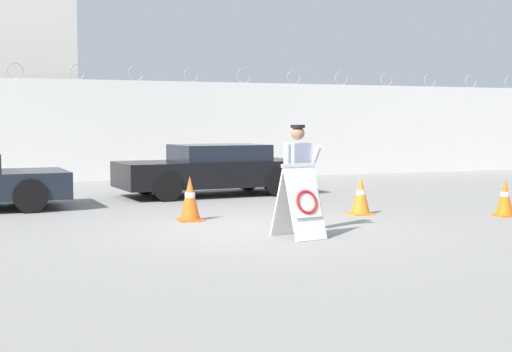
% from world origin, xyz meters
% --- Properties ---
extents(ground_plane, '(90.00, 90.00, 0.00)m').
position_xyz_m(ground_plane, '(0.00, 0.00, 0.00)').
color(ground_plane, gray).
extents(perimeter_wall, '(36.00, 0.30, 3.51)m').
position_xyz_m(perimeter_wall, '(-0.00, 11.15, 1.53)').
color(perimeter_wall, silver).
rests_on(perimeter_wall, ground_plane).
extents(barricade_sign, '(0.69, 0.85, 1.13)m').
position_xyz_m(barricade_sign, '(0.25, -1.01, 0.56)').
color(barricade_sign, white).
rests_on(barricade_sign, ground_plane).
extents(security_guard, '(0.67, 0.38, 1.72)m').
position_xyz_m(security_guard, '(0.43, -0.50, 0.95)').
color(security_guard, black).
rests_on(security_guard, ground_plane).
extents(traffic_cone_near, '(0.43, 0.43, 0.80)m').
position_xyz_m(traffic_cone_near, '(-0.83, 1.42, 0.40)').
color(traffic_cone_near, orange).
rests_on(traffic_cone_near, ground_plane).
extents(traffic_cone_mid, '(0.38, 0.38, 0.72)m').
position_xyz_m(traffic_cone_mid, '(4.88, 0.02, 0.36)').
color(traffic_cone_mid, orange).
rests_on(traffic_cone_mid, ground_plane).
extents(traffic_cone_far, '(0.42, 0.42, 0.74)m').
position_xyz_m(traffic_cone_far, '(2.46, 1.16, 0.37)').
color(traffic_cone_far, orange).
rests_on(traffic_cone_far, ground_plane).
extents(parked_car_rear_sedan, '(4.59, 2.25, 1.23)m').
position_xyz_m(parked_car_rear_sedan, '(0.82, 5.64, 0.63)').
color(parked_car_rear_sedan, black).
rests_on(parked_car_rear_sedan, ground_plane).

